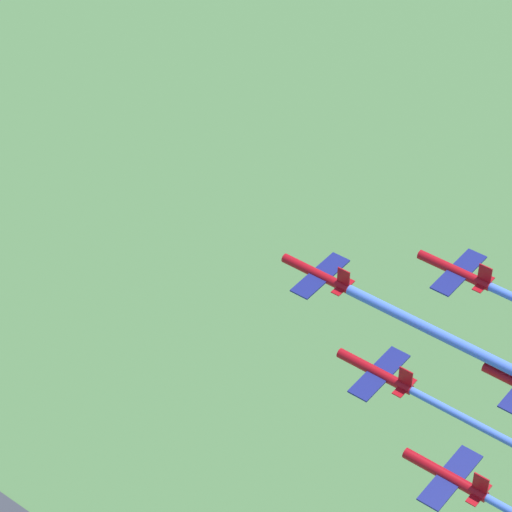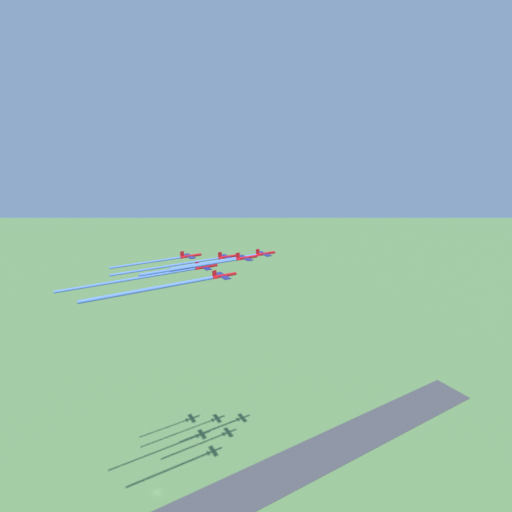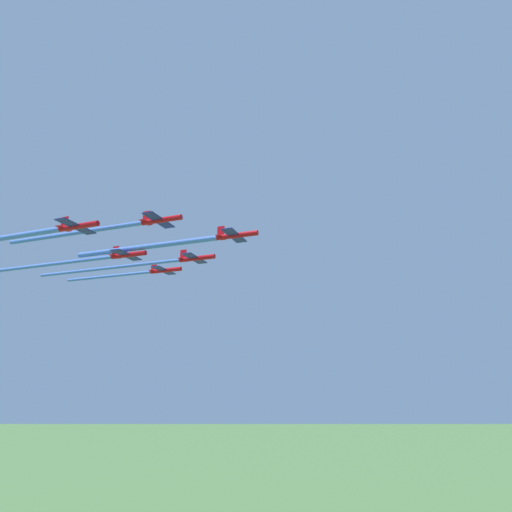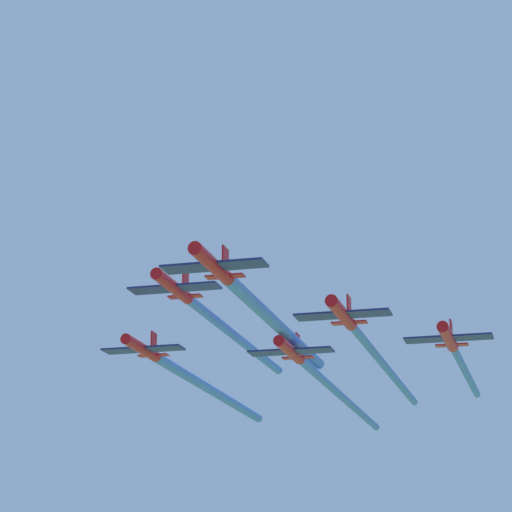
# 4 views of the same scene
# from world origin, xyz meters

# --- Properties ---
(ground_plane) EXTENTS (3000.00, 3000.00, 0.00)m
(ground_plane) POSITION_xyz_m (0.00, 0.00, 0.00)
(ground_plane) COLOR #4C723D
(runway_strip) EXTENTS (344.63, 82.71, 0.20)m
(runway_strip) POSITION_xyz_m (-49.03, 32.27, 0.10)
(runway_strip) COLOR #38383D
(runway_strip) RESTS_ON ground_plane
(jet_0) EXTENTS (10.38, 9.95, 3.47)m
(jet_0) POSITION_xyz_m (-48.62, 32.20, 133.43)
(jet_0) COLOR #B20C14
(jet_1) EXTENTS (10.38, 9.95, 3.47)m
(jet_1) POSITION_xyz_m (-35.17, 20.98, 131.95)
(jet_1) COLOR #B20C14
(jet_2) EXTENTS (10.38, 9.95, 3.47)m
(jet_2) POSITION_xyz_m (-32.28, 38.51, 135.93)
(jet_2) COLOR #B20C14
(jet_3) EXTENTS (10.38, 9.95, 3.47)m
(jet_3) POSITION_xyz_m (-21.72, 9.76, 132.33)
(jet_3) COLOR #B20C14
(jet_4) EXTENTS (10.38, 9.95, 3.47)m
(jet_4) POSITION_xyz_m (-18.82, 27.29, 131.84)
(jet_4) COLOR #B20C14
(jet_5) EXTENTS (10.38, 9.95, 3.47)m
(jet_5) POSITION_xyz_m (-15.93, 44.82, 133.07)
(jet_5) COLOR #B20C14
(smoke_trail_0) EXTENTS (40.84, 7.99, 1.31)m
(smoke_trail_0) POSITION_xyz_m (-23.63, 28.08, 133.38)
(smoke_trail_0) COLOR #4C72D8
(smoke_trail_1) EXTENTS (48.01, 8.79, 0.91)m
(smoke_trail_1) POSITION_xyz_m (-6.56, 16.26, 131.90)
(smoke_trail_1) COLOR #4C72D8
(smoke_trail_2) EXTENTS (40.60, 7.73, 1.08)m
(smoke_trail_2) POSITION_xyz_m (-7.39, 34.40, 135.88)
(smoke_trail_2) COLOR #4C72D8
(smoke_trail_3) EXTENTS (31.36, 6.02, 0.88)m
(smoke_trail_3) POSITION_xyz_m (-1.43, 6.41, 132.28)
(smoke_trail_3) COLOR #4C72D8
(smoke_trail_4) EXTENTS (53.90, 9.85, 1.00)m
(smoke_trail_4) POSITION_xyz_m (12.73, 22.08, 131.79)
(smoke_trail_4) COLOR #4C72D8
(smoke_trail_5) EXTENTS (48.15, 9.16, 1.27)m
(smoke_trail_5) POSITION_xyz_m (12.72, 40.09, 133.02)
(smoke_trail_5) COLOR #4C72D8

